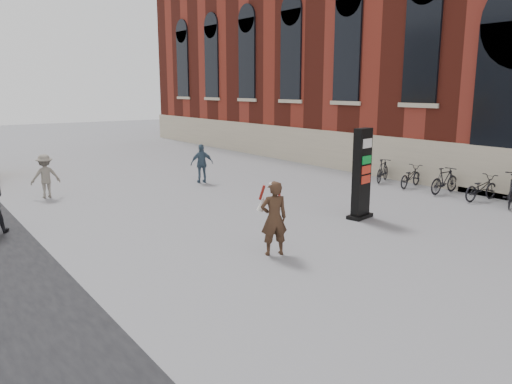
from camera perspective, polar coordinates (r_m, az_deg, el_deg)
ground at (r=12.09m, az=5.42°, el=-6.67°), size 100.00×100.00×0.00m
info_pylon at (r=15.03m, az=11.98°, el=2.04°), size 0.93×0.60×2.68m
woman at (r=11.52m, az=2.04°, el=-2.90°), size 0.80×0.77×1.75m
pedestrian_b at (r=19.14m, az=-22.94°, el=1.69°), size 1.02×0.62×1.54m
pedestrian_c at (r=20.54m, az=-6.20°, el=3.25°), size 1.00×0.63×1.59m
bike_3 at (r=18.39m, az=27.21°, el=0.30°), size 1.96×1.26×1.14m
bike_4 at (r=18.90m, az=24.33°, el=0.44°), size 1.72×0.71×0.88m
bike_5 at (r=19.63m, az=20.74°, el=1.25°), size 1.63×0.48×0.98m
bike_6 at (r=20.50m, az=17.23°, el=1.72°), size 1.71×0.91×0.85m
bike_7 at (r=21.34m, az=14.28°, el=2.39°), size 1.62×1.06×0.95m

